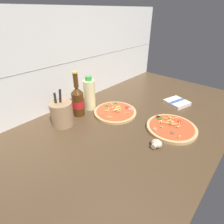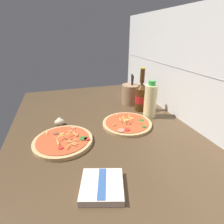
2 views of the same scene
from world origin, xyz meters
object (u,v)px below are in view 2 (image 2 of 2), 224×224
beer_bottle (141,96)px  utensil_crock (131,94)px  oil_bottle (150,101)px  dish_towel (102,186)px  mushroom_left (60,122)px  pizza_far (127,123)px  pizza_near (63,141)px

beer_bottle → utensil_crock: size_ratio=1.30×
oil_bottle → dish_towel: 58.72cm
utensil_crock → beer_bottle: bearing=6.9°
mushroom_left → utensil_crock: 51.51cm
pizza_far → beer_bottle: 23.62cm
pizza_near → dish_towel: 31.44cm
dish_towel → pizza_near: bearing=-160.9°
pizza_far → dish_towel: pizza_far is taller
pizza_far → oil_bottle: size_ratio=1.22×
pizza_near → utensil_crock: 59.29cm
pizza_far → mushroom_left: size_ratio=4.73×
pizza_near → oil_bottle: bearing=104.6°
mushroom_left → utensil_crock: (-17.72, 48.11, 4.94)cm
oil_bottle → mushroom_left: oil_bottle is taller
beer_bottle → mushroom_left: 50.48cm
pizza_near → mushroom_left: 17.70cm
pizza_near → pizza_far: size_ratio=1.01×
mushroom_left → beer_bottle: bearing=96.1°
pizza_near → utensil_crock: utensil_crock is taller
pizza_near → dish_towel: pizza_near is taller
pizza_near → pizza_far: bearing=102.0°
pizza_near → mushroom_left: (-17.66, -0.89, 0.83)cm
pizza_near → pizza_far: 34.20cm
oil_bottle → pizza_far: bearing=-70.0°
pizza_near → pizza_far: pizza_near is taller
pizza_near → beer_bottle: size_ratio=0.98×
beer_bottle → oil_bottle: 10.03cm
mushroom_left → dish_towel: bearing=13.3°
pizza_far → oil_bottle: 19.44cm
beer_bottle → utensil_crock: 12.80cm
pizza_far → beer_bottle: (-15.86, 15.29, 8.52)cm
oil_bottle → utensil_crock: (-22.42, -2.43, -3.07)cm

